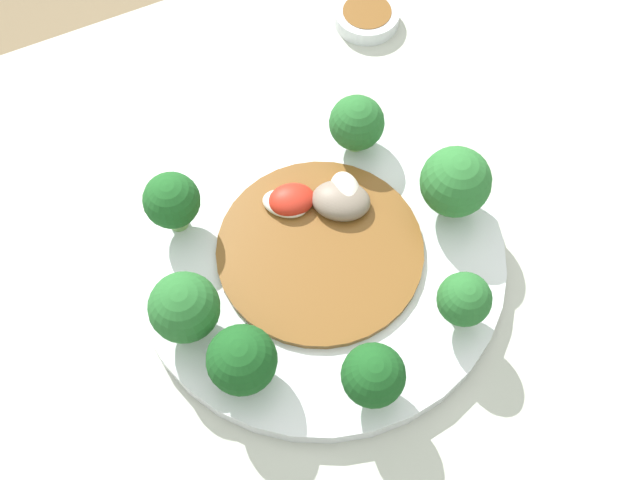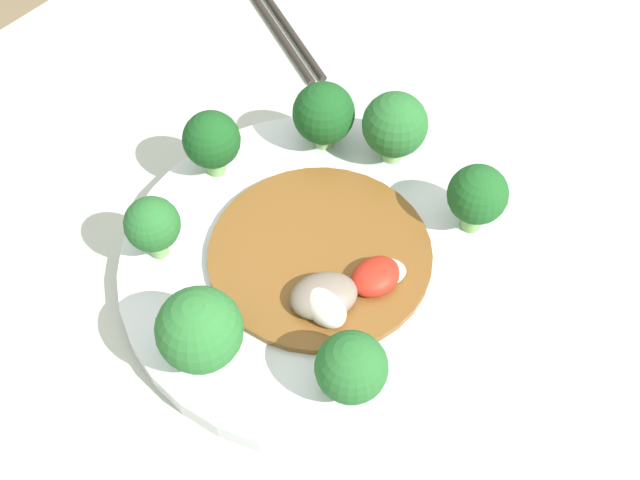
{
  "view_description": "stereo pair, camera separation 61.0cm",
  "coord_description": "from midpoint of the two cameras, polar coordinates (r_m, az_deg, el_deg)",
  "views": [
    {
      "loc": [
        -0.12,
        -0.21,
        1.29
      ],
      "look_at": [
        0.01,
        0.05,
        0.75
      ],
      "focal_mm": 42.0,
      "sensor_mm": 36.0,
      "label": 1
    },
    {
      "loc": [
        0.27,
        0.25,
        1.2
      ],
      "look_at": [
        0.01,
        0.05,
        0.75
      ],
      "focal_mm": 42.0,
      "sensor_mm": 36.0,
      "label": 2
    }
  ],
  "objects": [
    {
      "name": "broccoli_east",
      "position": [
        0.47,
        4.67,
        -23.8
      ],
      "size": [
        0.06,
        0.06,
        0.07
      ],
      "color": "#7AAD5B",
      "rests_on": "plate"
    },
    {
      "name": "ground_plane",
      "position": [
        1.25,
        -3.32,
        -30.76
      ],
      "size": [
        8.0,
        8.0,
        0.0
      ],
      "primitive_type": "plane",
      "color": "#7F6B4C"
    },
    {
      "name": "broccoli_northwest",
      "position": [
        0.51,
        -24.54,
        -23.84
      ],
      "size": [
        0.05,
        0.05,
        0.06
      ],
      "color": "#7AAD5B",
      "rests_on": "plate"
    },
    {
      "name": "sauce_dish",
      "position": [
        0.58,
        -2.68,
        -0.98
      ],
      "size": [
        0.07,
        0.07,
        0.02
      ],
      "color": "silver",
      "rests_on": "table"
    },
    {
      "name": "stirfry_center",
      "position": [
        0.51,
        -9.37,
        -27.02
      ],
      "size": [
        0.17,
        0.17,
        0.03
      ],
      "color": "brown",
      "rests_on": "plate"
    },
    {
      "name": "broccoli_northeast",
      "position": [
        0.49,
        -5.26,
        -16.22
      ],
      "size": [
        0.05,
        0.05,
        0.06
      ],
      "color": "#89B76B",
      "rests_on": "plate"
    },
    {
      "name": "plate",
      "position": [
        0.52,
        -9.39,
        -28.74
      ],
      "size": [
        0.31,
        0.31,
        0.02
      ],
      "color": "silver",
      "rests_on": "table"
    },
    {
      "name": "table",
      "position": [
        0.89,
        -4.7,
        -31.73
      ],
      "size": [
        1.04,
        0.79,
        0.72
      ],
      "color": "#B7BCAD",
      "rests_on": "ground_plane"
    },
    {
      "name": "broccoli_southeast",
      "position": [
        0.48,
        4.99,
        -36.03
      ],
      "size": [
        0.04,
        0.04,
        0.06
      ],
      "color": "#7AAD5B",
      "rests_on": "plate"
    },
    {
      "name": "broccoli_southwest",
      "position": [
        0.51,
        -19.83,
        -39.98
      ],
      "size": [
        0.05,
        0.05,
        0.06
      ],
      "color": "#89B76B",
      "rests_on": "plate"
    },
    {
      "name": "broccoli_south",
      "position": [
        0.49,
        -5.87,
        -42.94
      ],
      "size": [
        0.05,
        0.05,
        0.06
      ],
      "color": "#7AAD5B",
      "rests_on": "plate"
    },
    {
      "name": "broccoli_west",
      "position": [
        0.51,
        -24.78,
        -34.48
      ],
      "size": [
        0.05,
        0.05,
        0.06
      ],
      "color": "#89B76B",
      "rests_on": "plate"
    }
  ]
}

